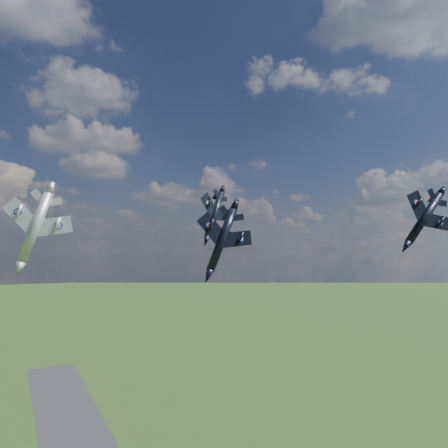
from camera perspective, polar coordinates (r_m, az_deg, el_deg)
name	(u,v)px	position (r m, az deg, el deg)	size (l,w,h in m)	color
jet_lead_navy	(222,239)	(74.06, -0.25, -1.99)	(10.96, 15.28, 3.16)	black
jet_right_navy	(424,218)	(71.19, 24.70, 0.70)	(8.88, 12.38, 2.56)	black
jet_high_navy	(215,214)	(94.63, -1.24, 1.29)	(10.58, 14.75, 3.05)	black
jet_left_silver	(35,227)	(68.88, -23.43, -0.36)	(10.50, 14.64, 3.03)	#A4A7AF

